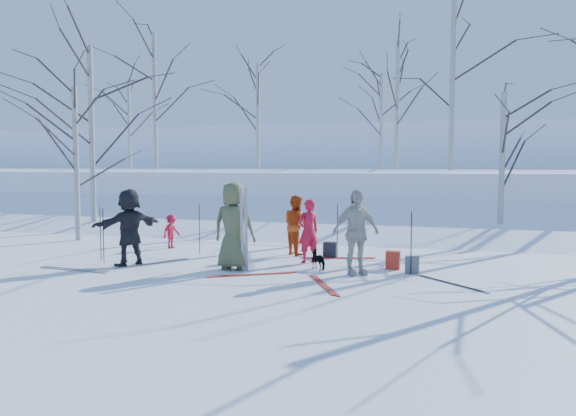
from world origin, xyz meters
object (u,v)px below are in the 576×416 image
(skier_red_north, at_px, (308,231))
(backpack_red, at_px, (393,260))
(backpack_grey, at_px, (412,265))
(backpack_dark, at_px, (330,250))
(skier_red_seated, at_px, (171,231))
(dog, at_px, (319,260))
(skier_olive_center, at_px, (234,226))
(skier_redor_behind, at_px, (296,225))
(skier_grey_west, at_px, (129,227))
(skier_cream_east, at_px, (356,232))

(skier_red_north, xyz_separation_m, backpack_red, (2.09, -0.28, -0.57))
(backpack_grey, relative_size, backpack_dark, 0.95)
(skier_red_north, bearing_deg, skier_red_seated, -58.90)
(skier_red_seated, xyz_separation_m, dog, (4.86, -1.99, -0.26))
(skier_red_north, relative_size, backpack_grey, 4.11)
(skier_red_north, height_order, backpack_grey, skier_red_north)
(skier_olive_center, distance_m, skier_redor_behind, 2.61)
(skier_grey_west, height_order, backpack_dark, skier_grey_west)
(skier_red_north, bearing_deg, skier_cream_east, 94.90)
(skier_red_north, relative_size, skier_cream_east, 0.83)
(skier_cream_east, xyz_separation_m, skier_grey_west, (-5.38, -0.41, -0.02))
(backpack_grey, distance_m, backpack_dark, 2.72)
(skier_redor_behind, bearing_deg, skier_red_seated, 43.22)
(dog, bearing_deg, skier_redor_behind, -111.91)
(skier_red_seated, xyz_separation_m, backpack_dark, (4.74, -0.25, -0.29))
(skier_red_north, bearing_deg, backpack_red, 128.10)
(skier_grey_west, bearing_deg, dog, 129.54)
(skier_red_seated, height_order, skier_grey_west, skier_grey_west)
(backpack_red, relative_size, backpack_grey, 1.11)
(skier_olive_center, bearing_deg, skier_red_seated, -40.11)
(skier_grey_west, bearing_deg, skier_redor_behind, 158.53)
(skier_olive_center, xyz_separation_m, skier_grey_west, (-2.60, -0.23, -0.08))
(skier_olive_center, distance_m, skier_cream_east, 2.79)
(skier_red_seated, bearing_deg, skier_red_north, -88.93)
(skier_red_seated, xyz_separation_m, skier_grey_west, (0.38, -2.75, 0.43))
(backpack_red, bearing_deg, skier_red_north, 172.33)
(skier_cream_east, distance_m, backpack_dark, 2.44)
(dog, bearing_deg, backpack_red, 147.57)
(dog, bearing_deg, skier_olive_center, -35.62)
(skier_grey_west, bearing_deg, backpack_grey, 127.85)
(skier_red_north, bearing_deg, dog, 75.31)
(skier_grey_west, bearing_deg, skier_red_north, 141.71)
(dog, relative_size, backpack_red, 1.29)
(skier_redor_behind, relative_size, backpack_grey, 4.19)
(skier_red_seated, xyz_separation_m, backpack_red, (6.48, -1.43, -0.28))
(backpack_dark, bearing_deg, dog, -85.93)
(skier_red_seated, relative_size, skier_cream_east, 0.52)
(skier_olive_center, relative_size, backpack_dark, 5.03)
(dog, distance_m, backpack_dark, 1.75)
(skier_red_north, height_order, skier_grey_west, skier_grey_west)
(skier_grey_west, relative_size, backpack_dark, 4.60)
(skier_olive_center, bearing_deg, backpack_grey, -169.81)
(skier_redor_behind, relative_size, skier_red_seated, 1.63)
(skier_redor_behind, xyz_separation_m, backpack_grey, (3.18, -1.78, -0.61))
(skier_cream_east, height_order, backpack_grey, skier_cream_east)
(skier_red_north, distance_m, backpack_grey, 2.71)
(skier_olive_center, relative_size, dog, 3.72)
(backpack_dark, bearing_deg, backpack_red, -34.18)
(skier_olive_center, height_order, backpack_red, skier_olive_center)
(skier_olive_center, bearing_deg, backpack_dark, -127.45)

